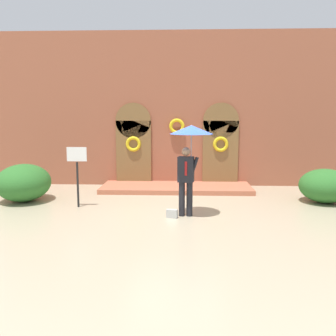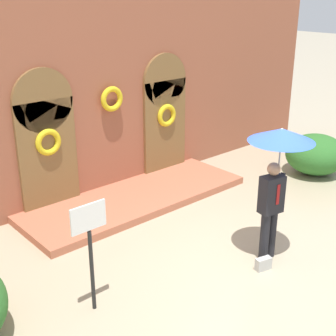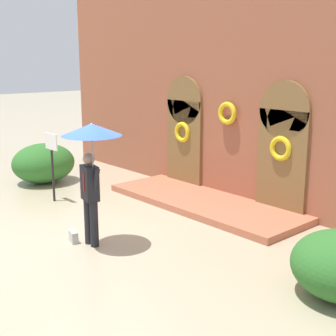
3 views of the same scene
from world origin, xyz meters
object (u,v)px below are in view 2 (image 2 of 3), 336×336
at_px(person_with_umbrella, 279,155).
at_px(sign_post, 90,240).
at_px(shrub_right, 316,154).
at_px(handbag, 263,264).

distance_m(person_with_umbrella, sign_post, 3.36).
relative_size(person_with_umbrella, sign_post, 1.37).
bearing_deg(shrub_right, handbag, -157.32).
bearing_deg(sign_post, person_with_umbrella, -14.75).
relative_size(handbag, shrub_right, 0.18).
xyz_separation_m(handbag, sign_post, (-2.72, 1.03, 1.05)).
bearing_deg(person_with_umbrella, handbag, -155.91).
bearing_deg(sign_post, shrub_right, 6.83).
relative_size(person_with_umbrella, handbag, 8.44).
height_order(sign_post, shrub_right, sign_post).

